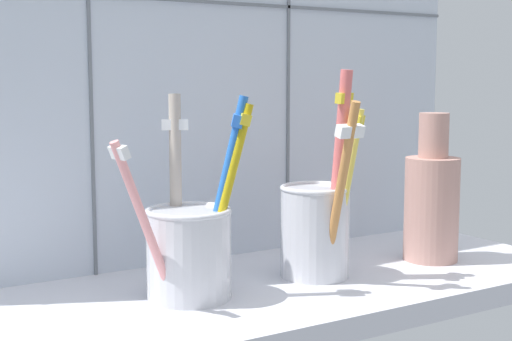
{
  "coord_description": "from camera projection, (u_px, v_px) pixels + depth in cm",
  "views": [
    {
      "loc": [
        -32.1,
        -52.92,
        20.04
      ],
      "look_at": [
        0.0,
        -0.13,
        12.24
      ],
      "focal_mm": 51.07,
      "sensor_mm": 36.0,
      "label": 1
    }
  ],
  "objects": [
    {
      "name": "tile_wall_back",
      "position": [
        192.0,
        53.0,
        0.71
      ],
      "size": [
        64.0,
        2.2,
        45.0
      ],
      "color": "silver",
      "rests_on": "ground"
    },
    {
      "name": "toothbrush_cup_right",
      "position": [
        319.0,
        224.0,
        0.66
      ],
      "size": [
        6.47,
        9.42,
        18.87
      ],
      "color": "silver",
      "rests_on": "counter_slab"
    },
    {
      "name": "ceramic_vase",
      "position": [
        432.0,
        201.0,
        0.72
      ],
      "size": [
        5.38,
        5.38,
        14.72
      ],
      "color": "tan",
      "rests_on": "counter_slab"
    },
    {
      "name": "counter_slab",
      "position": [
        255.0,
        297.0,
        0.64
      ],
      "size": [
        64.0,
        22.0,
        2.0
      ],
      "primitive_type": "cube",
      "color": "silver",
      "rests_on": "ground"
    },
    {
      "name": "toothbrush_cup_left",
      "position": [
        190.0,
        245.0,
        0.6
      ],
      "size": [
        12.25,
        8.12,
        16.81
      ],
      "color": "silver",
      "rests_on": "counter_slab"
    }
  ]
}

